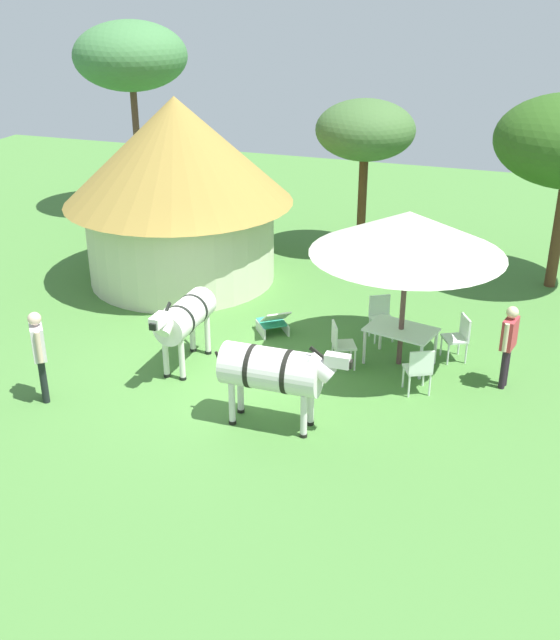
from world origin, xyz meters
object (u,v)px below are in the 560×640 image
Objects in this scene: patio_dining_table at (401,333)px; acacia_tree_far_lawn at (130,57)px; shade_umbrella at (408,233)px; patio_chair_near_hut at (381,314)px; acacia_tree_right_background at (365,131)px; zebra_nearest_camera at (274,370)px; patio_chair_west_end at (340,342)px; zebra_by_umbrella at (184,318)px; guest_beside_umbrella at (509,339)px; striped_lounge_chair at (273,323)px; standing_watcher at (39,348)px; patio_chair_east_end at (419,368)px; patio_chair_near_lawn at (459,335)px; thatched_hut at (178,183)px.

acacia_tree_far_lawn is (-9.61, 7.40, 4.00)m from patio_dining_table.
shade_umbrella is 3.96× the size of patio_chair_near_hut.
patio_chair_near_hut is 5.91m from acacia_tree_right_background.
acacia_tree_right_background is 0.71× the size of acacia_tree_far_lawn.
acacia_tree_right_background is (-0.71, 8.83, 2.21)m from zebra_nearest_camera.
zebra_nearest_camera is (-0.48, -2.34, 0.51)m from patio_chair_west_end.
guest_beside_umbrella is at bearing -167.82° from zebra_by_umbrella.
patio_chair_west_end is 7.13m from acacia_tree_right_background.
patio_chair_west_end is at bearing -67.04° from striped_lounge_chair.
acacia_tree_far_lawn is (-3.99, 10.83, 3.63)m from standing_watcher.
zebra_by_umbrella is at bearing 158.17° from patio_chair_east_end.
patio_chair_near_lawn is at bearing -36.00° from striped_lounge_chair.
striped_lounge_chair is at bearing -35.67° from thatched_hut.
shade_umbrella is 2.11× the size of standing_watcher.
shade_umbrella is 6.42m from acacia_tree_right_background.
shade_umbrella is 2.42m from patio_chair_west_end.
shade_umbrella reaches higher than patio_dining_table.
patio_chair_near_hut is (-0.60, 1.00, -2.11)m from shade_umbrella.
acacia_tree_right_background is at bearing 164.98° from patio_chair_west_end.
striped_lounge_chair is at bearing -16.18° from patio_chair_near_hut.
patio_chair_east_end is 8.03m from acacia_tree_right_background.
standing_watcher is 0.42× the size of acacia_tree_right_background.
acacia_tree_right_background is (-2.25, 5.99, 0.60)m from shade_umbrella.
acacia_tree_far_lawn is at bearing 128.33° from thatched_hut.
thatched_hut reaches higher than standing_watcher.
zebra_nearest_camera is (-2.07, -1.80, 0.51)m from patio_chair_east_end.
patio_chair_near_hut is 2.22m from striped_lounge_chair.
guest_beside_umbrella is 4.35m from zebra_nearest_camera.
acacia_tree_right_background is at bearing -134.02° from guest_beside_umbrella.
patio_chair_near_hut is 6.71m from standing_watcher.
thatched_hut is at bearing 122.52° from patio_chair_east_end.
zebra_nearest_camera is at bearing -118.37° from patio_dining_table.
patio_chair_west_end is 1.68m from patio_chair_east_end.
acacia_tree_far_lawn is at bearing -56.25° from zebra_by_umbrella.
standing_watcher is (-6.65, -3.97, 0.50)m from patio_chair_near_lawn.
patio_dining_table is 0.66× the size of zebra_by_umbrella.
thatched_hut is at bearing -62.85° from zebra_by_umbrella.
patio_chair_west_end is 0.57× the size of guest_beside_umbrella.
acacia_tree_right_background reaches higher than shade_umbrella.
thatched_hut reaches higher than shade_umbrella.
zebra_nearest_camera is at bearing -107.62° from striped_lounge_chair.
thatched_hut is 6.11m from patio_chair_west_end.
patio_chair_west_end is at bearing 83.08° from standing_watcher.
patio_chair_near_hut is 0.53× the size of standing_watcher.
shade_umbrella is at bearing 90.00° from patio_chair_west_end.
patio_dining_table is 1.59× the size of patio_chair_near_lawn.
zebra_by_umbrella is (-1.08, -1.89, 0.76)m from striped_lounge_chair.
guest_beside_umbrella is 1.66× the size of striped_lounge_chair.
thatched_hut is at bearing 143.09° from standing_watcher.
patio_dining_table reaches higher than striped_lounge_chair.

